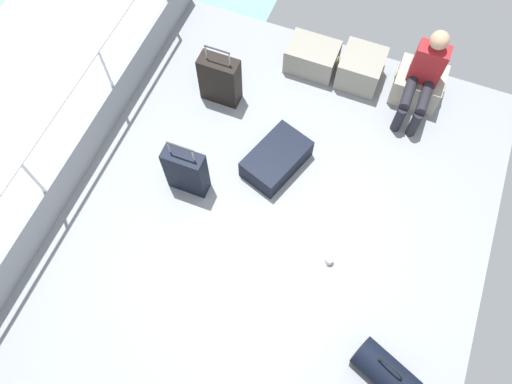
{
  "coord_description": "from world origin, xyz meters",
  "views": [
    {
      "loc": [
        0.55,
        -1.89,
        4.85
      ],
      "look_at": [
        -0.25,
        0.15,
        0.25
      ],
      "focal_mm": 34.65,
      "sensor_mm": 36.0,
      "label": 1
    }
  ],
  "objects": [
    {
      "name": "ground_plane",
      "position": [
        0.0,
        0.0,
        -0.03
      ],
      "size": [
        4.4,
        5.2,
        0.06
      ],
      "primitive_type": "cube",
      "color": "gray"
    },
    {
      "name": "gunwale_port",
      "position": [
        -2.17,
        0.0,
        0.23
      ],
      "size": [
        0.06,
        5.2,
        0.45
      ],
      "primitive_type": "cube",
      "color": "gray",
      "rests_on": "ground_plane"
    },
    {
      "name": "railing_port",
      "position": [
        -2.17,
        0.0,
        0.78
      ],
      "size": [
        0.04,
        4.2,
        1.02
      ],
      "color": "silver",
      "rests_on": "ground_plane"
    },
    {
      "name": "sea_wake",
      "position": [
        -3.6,
        0.0,
        -0.34
      ],
      "size": [
        12.0,
        12.0,
        0.01
      ],
      "color": "#6B99A8",
      "rests_on": "ground_plane"
    },
    {
      "name": "cargo_crate_0",
      "position": [
        -0.3,
        2.11,
        0.18
      ],
      "size": [
        0.63,
        0.43,
        0.35
      ],
      "color": "gray",
      "rests_on": "ground_plane"
    },
    {
      "name": "cargo_crate_1",
      "position": [
        0.3,
        2.14,
        0.2
      ],
      "size": [
        0.52,
        0.5,
        0.4
      ],
      "color": "gray",
      "rests_on": "ground_plane"
    },
    {
      "name": "cargo_crate_2",
      "position": [
        0.99,
        2.17,
        0.19
      ],
      "size": [
        0.58,
        0.48,
        0.37
      ],
      "color": "#9E9989",
      "rests_on": "ground_plane"
    },
    {
      "name": "passenger_seated",
      "position": [
        0.99,
        1.99,
        0.56
      ],
      "size": [
        0.34,
        0.66,
        1.07
      ],
      "color": "maroon",
      "rests_on": "ground_plane"
    },
    {
      "name": "suitcase_0",
      "position": [
        -1.0,
        0.07,
        0.32
      ],
      "size": [
        0.43,
        0.19,
        0.83
      ],
      "color": "black",
      "rests_on": "ground_plane"
    },
    {
      "name": "suitcase_1",
      "position": [
        -1.14,
        1.29,
        0.32
      ],
      "size": [
        0.45,
        0.22,
        0.83
      ],
      "color": "black",
      "rests_on": "ground_plane"
    },
    {
      "name": "suitcase_2",
      "position": [
        -0.21,
        0.66,
        0.13
      ],
      "size": [
        0.67,
        0.84,
        0.27
      ],
      "color": "black",
      "rests_on": "ground_plane"
    },
    {
      "name": "duffel_bag",
      "position": [
        1.47,
        -1.04,
        0.15
      ],
      "size": [
        0.66,
        0.49,
        0.43
      ],
      "color": "black",
      "rests_on": "ground_plane"
    },
    {
      "name": "paper_cup",
      "position": [
        0.68,
        -0.2,
        0.05
      ],
      "size": [
        0.08,
        0.08,
        0.1
      ],
      "primitive_type": "cylinder",
      "color": "white",
      "rests_on": "ground_plane"
    }
  ]
}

